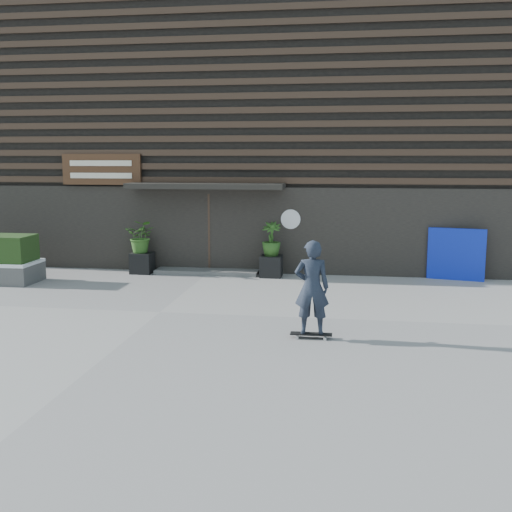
% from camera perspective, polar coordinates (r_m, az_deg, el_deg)
% --- Properties ---
extents(ground, '(80.00, 80.00, 0.00)m').
position_cam_1_polar(ground, '(13.68, -8.87, -5.15)').
color(ground, gray).
rests_on(ground, ground).
extents(entrance_step, '(3.00, 0.80, 0.12)m').
position_cam_1_polar(entrance_step, '(18.00, -4.53, -1.44)').
color(entrance_step, '#504F4D').
rests_on(entrance_step, ground).
extents(planter_pot_left, '(0.60, 0.60, 0.60)m').
position_cam_1_polar(planter_pot_left, '(18.29, -10.49, -0.63)').
color(planter_pot_left, black).
rests_on(planter_pot_left, ground).
extents(bamboo_left, '(0.86, 0.75, 0.96)m').
position_cam_1_polar(bamboo_left, '(18.18, -10.56, 1.79)').
color(bamboo_left, '#2D591E').
rests_on(bamboo_left, planter_pot_left).
extents(planter_pot_right, '(0.60, 0.60, 0.60)m').
position_cam_1_polar(planter_pot_right, '(17.44, 1.41, -0.95)').
color(planter_pot_right, black).
rests_on(planter_pot_right, ground).
extents(bamboo_right, '(0.54, 0.54, 0.96)m').
position_cam_1_polar(bamboo_right, '(17.32, 1.42, 1.59)').
color(bamboo_right, '#2D591E').
rests_on(bamboo_right, planter_pot_right).
extents(blue_tarp, '(1.52, 0.44, 1.43)m').
position_cam_1_polar(blue_tarp, '(17.79, 18.05, 0.15)').
color(blue_tarp, '#0D20B4').
rests_on(blue_tarp, ground).
extents(building, '(18.00, 11.00, 8.00)m').
position_cam_1_polar(building, '(22.97, -1.60, 10.70)').
color(building, black).
rests_on(building, ground).
extents(skateboarder, '(0.78, 0.47, 1.86)m').
position_cam_1_polar(skateboarder, '(11.41, 5.19, -2.94)').
color(skateboarder, black).
rests_on(skateboarder, ground).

